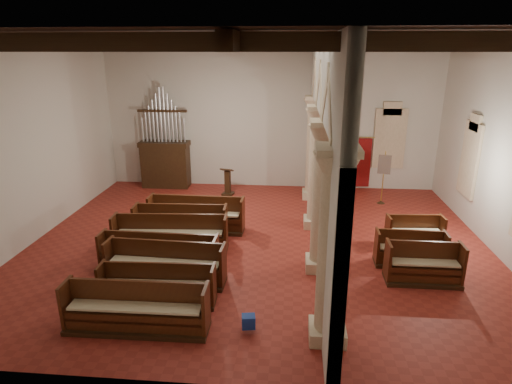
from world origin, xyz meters
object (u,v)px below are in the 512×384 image
object	(u,v)px
nave_pew_0	(137,315)
aisle_pew_0	(423,269)
pipe_organ	(165,156)
lectern	(228,184)
processional_banner	(383,185)

from	to	relation	value
nave_pew_0	aisle_pew_0	size ratio (longest dim) A/B	1.63
pipe_organ	lectern	world-z (taller)	pipe_organ
aisle_pew_0	lectern	bearing A→B (deg)	132.98
lectern	aisle_pew_0	xyz separation A→B (m)	(6.05, -6.52, -0.13)
nave_pew_0	pipe_organ	bearing A→B (deg)	102.07
nave_pew_0	aisle_pew_0	world-z (taller)	nave_pew_0
pipe_organ	nave_pew_0	bearing A→B (deg)	-77.21
pipe_organ	processional_banner	xyz separation A→B (m)	(8.99, -1.44, -0.62)
pipe_organ	aisle_pew_0	xyz separation A→B (m)	(8.90, -7.47, -1.01)
pipe_organ	processional_banner	distance (m)	9.12
processional_banner	aisle_pew_0	distance (m)	6.04
pipe_organ	aisle_pew_0	bearing A→B (deg)	-40.01
lectern	aisle_pew_0	world-z (taller)	lectern
processional_banner	aisle_pew_0	bearing A→B (deg)	-78.79
pipe_organ	lectern	distance (m)	3.14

